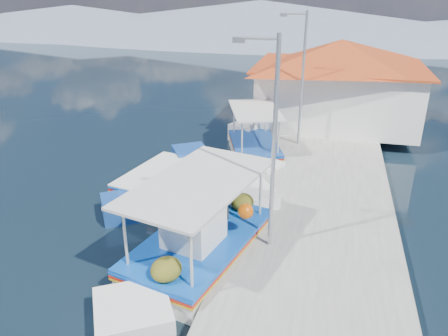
# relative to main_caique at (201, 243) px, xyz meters

# --- Properties ---
(ground) EXTENTS (160.00, 160.00, 0.00)m
(ground) POSITION_rel_main_caique_xyz_m (-2.64, -1.49, -0.56)
(ground) COLOR black
(ground) RESTS_ON ground
(quay) EXTENTS (5.00, 44.00, 0.50)m
(quay) POSITION_rel_main_caique_xyz_m (3.26, 4.51, -0.31)
(quay) COLOR #ABAAA0
(quay) RESTS_ON ground
(bollards) EXTENTS (0.20, 17.20, 0.30)m
(bollards) POSITION_rel_main_caique_xyz_m (1.16, 3.76, 0.09)
(bollards) COLOR #A5A8AD
(bollards) RESTS_ON quay
(main_caique) EXTENTS (3.90, 8.56, 2.90)m
(main_caique) POSITION_rel_main_caique_xyz_m (0.00, 0.00, 0.00)
(main_caique) COLOR silver
(main_caique) RESTS_ON ground
(caique_green_canopy) EXTENTS (3.47, 6.45, 2.56)m
(caique_green_canopy) POSITION_rel_main_caique_xyz_m (0.04, 8.61, -0.18)
(caique_green_canopy) COLOR silver
(caique_green_canopy) RESTS_ON ground
(caique_blue_hull) EXTENTS (2.86, 6.65, 1.21)m
(caique_blue_hull) POSITION_rel_main_caique_xyz_m (-2.96, 4.21, -0.23)
(caique_blue_hull) COLOR navy
(caique_blue_hull) RESTS_ON ground
(harbor_building) EXTENTS (10.49, 10.49, 4.40)m
(harbor_building) POSITION_rel_main_caique_xyz_m (3.55, 13.51, 2.22)
(harbor_building) COLOR white
(harbor_building) RESTS_ON quay
(lamp_post_near) EXTENTS (1.21, 0.14, 6.00)m
(lamp_post_near) POSITION_rel_main_caique_xyz_m (1.87, 0.51, 3.29)
(lamp_post_near) COLOR #A5A8AD
(lamp_post_near) RESTS_ON quay
(lamp_post_far) EXTENTS (1.21, 0.14, 6.00)m
(lamp_post_far) POSITION_rel_main_caique_xyz_m (1.87, 9.51, 3.29)
(lamp_post_far) COLOR #A5A8AD
(lamp_post_far) RESTS_ON quay
(mountain_ridge) EXTENTS (171.40, 96.00, 5.50)m
(mountain_ridge) POSITION_rel_main_caique_xyz_m (3.90, 54.51, 1.48)
(mountain_ridge) COLOR slate
(mountain_ridge) RESTS_ON ground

